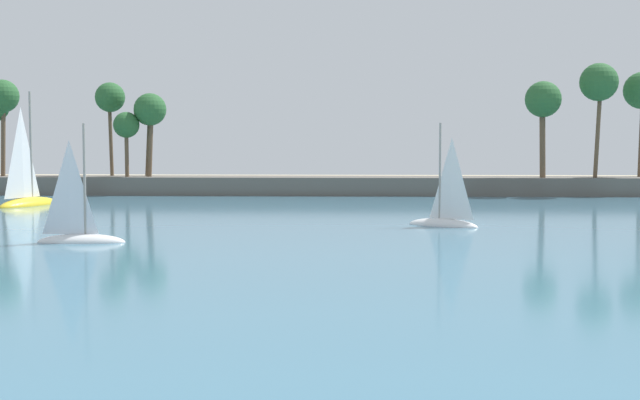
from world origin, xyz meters
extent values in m
cube|color=teal|center=(0.00, 61.42, 0.03)|extent=(220.00, 109.73, 0.06)
cube|color=#605B54|center=(0.00, 76.28, 0.90)|extent=(92.24, 6.00, 1.80)
cylinder|color=brown|center=(-17.52, 75.52, 5.07)|extent=(0.71, 0.50, 6.55)
sphere|color=#285B2D|center=(-17.52, 75.52, 8.33)|extent=(3.15, 3.15, 3.15)
cylinder|color=brown|center=(-17.94, 76.47, 5.02)|extent=(0.69, 0.68, 6.46)
sphere|color=#285B2D|center=(-17.94, 76.47, 8.23)|extent=(2.82, 2.82, 2.82)
cylinder|color=brown|center=(-19.74, 75.00, 4.31)|extent=(0.44, 0.52, 5.04)
sphere|color=#285B2D|center=(-19.74, 75.00, 6.83)|extent=(2.51, 2.51, 2.51)
cylinder|color=brown|center=(-32.35, 76.12, 5.75)|extent=(0.71, 0.57, 7.91)
sphere|color=#285B2D|center=(-32.35, 76.12, 9.69)|extent=(3.26, 3.26, 3.26)
cylinder|color=brown|center=(-22.12, 77.85, 5.72)|extent=(0.60, 0.59, 7.86)
sphere|color=#285B2D|center=(-22.12, 77.85, 9.64)|extent=(2.97, 2.97, 2.97)
cylinder|color=brown|center=(20.11, 74.76, 5.50)|extent=(0.62, 0.92, 7.42)
sphere|color=#285B2D|center=(20.11, 74.76, 9.20)|extent=(3.40, 3.40, 3.40)
cylinder|color=brown|center=(25.28, 74.81, 6.29)|extent=(0.89, 0.92, 9.00)
sphere|color=#285B2D|center=(25.28, 74.81, 10.79)|extent=(3.58, 3.58, 3.58)
ellipsoid|color=white|center=(-11.28, 35.34, 0.06)|extent=(4.48, 1.56, 0.88)
cylinder|color=gray|center=(-11.06, 35.35, 3.26)|extent=(0.13, 0.13, 5.52)
pyramid|color=silver|center=(-11.81, 35.31, 2.85)|extent=(1.99, 0.24, 4.69)
ellipsoid|color=white|center=(7.73, 44.73, 0.06)|extent=(4.59, 3.66, 0.92)
cylinder|color=gray|center=(7.53, 44.85, 3.39)|extent=(0.14, 0.14, 5.73)
pyramid|color=white|center=(8.19, 44.43, 2.96)|extent=(1.80, 1.24, 4.87)
ellipsoid|color=yellow|center=(-23.71, 60.40, 0.06)|extent=(3.89, 7.05, 1.35)
cylinder|color=gray|center=(-23.62, 60.72, 4.96)|extent=(0.20, 0.20, 8.44)
pyramid|color=white|center=(-23.95, 59.63, 4.32)|extent=(1.07, 2.97, 7.17)
camera|label=1|loc=(2.47, -6.33, 5.00)|focal=47.59mm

